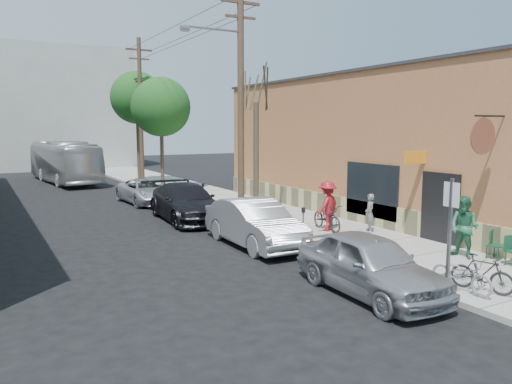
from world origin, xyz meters
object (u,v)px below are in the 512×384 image
sign_post (450,224)px  patron_green (464,227)px  parking_meter_far (203,191)px  car_0 (370,264)px  parking_meter_near (303,219)px  parked_bike_a (482,273)px  tree_leafy_mid (161,107)px  tree_leafy_far (137,98)px  car_1 (255,223)px  parked_bike_b (462,274)px  patron_grey (370,213)px  utility_pole_near (240,98)px  cyclist (327,206)px  bus (64,162)px  patio_chair_a (496,245)px  tree_bare (256,162)px  car_2 (186,202)px  car_3 (147,191)px

sign_post → patron_green: bearing=32.4°
parking_meter_far → car_0: 13.84m
parking_meter_near → parked_bike_a: bearing=-83.1°
parking_meter_far → tree_leafy_mid: tree_leafy_mid is taller
tree_leafy_far → car_1: bearing=-95.4°
parked_bike_b → parking_meter_near: bearing=89.0°
patron_grey → patron_green: (-0.14, -4.37, 0.22)m
parking_meter_far → patron_green: patron_green is taller
utility_pole_near → cyclist: bearing=-64.4°
tree_leafy_far → car_0: 27.48m
tree_leafy_mid → car_1: size_ratio=1.44×
bus → cyclist: bearing=-81.8°
tree_leafy_mid → patio_chair_a: 22.14m
parking_meter_near → car_0: 5.20m
tree_leafy_far → patron_grey: size_ratio=5.41×
parking_meter_near → car_0: bearing=-106.2°
tree_leafy_far → patio_chair_a: bearing=-82.9°
parking_meter_near → patio_chair_a: size_ratio=1.41×
parking_meter_near → tree_bare: (0.55, 4.34, 1.70)m
sign_post → utility_pole_near: 11.69m
sign_post → tree_leafy_mid: bearing=88.9°
patio_chair_a → car_2: size_ratio=0.16×
tree_bare → parked_bike_a: 11.06m
patron_grey → car_3: 13.26m
tree_leafy_far → car_0: tree_leafy_far is taller
car_3 → parked_bike_b: bearing=-86.2°
tree_leafy_mid → patio_chair_a: (3.30, -21.36, -4.84)m
parking_meter_far → patron_green: 13.31m
patron_grey → cyclist: size_ratio=0.76×
sign_post → car_1: size_ratio=0.56×
sign_post → cyclist: 7.56m
tree_bare → car_0: 9.73m
car_1 → bus: bus is taller
parked_bike_a → parked_bike_b: bearing=132.4°
parking_meter_near → tree_leafy_far: 22.50m
parked_bike_b → car_3: 18.87m
car_2 → tree_leafy_mid: bearing=80.4°
parking_meter_near → car_0: car_0 is taller
tree_bare → car_1: 4.40m
tree_bare → car_3: 8.69m
utility_pole_near → car_3: 9.01m
tree_leafy_mid → parking_meter_near: bearing=-91.9°
utility_pole_near → tree_leafy_far: size_ratio=1.25×
parking_meter_near → utility_pole_near: (0.14, 5.05, 4.43)m
patron_green → car_1: (-4.55, 5.06, -0.29)m
tree_leafy_mid → tree_leafy_far: 5.34m
parking_meter_far → tree_bare: bearing=-82.9°
patio_chair_a → bus: bearing=79.7°
car_2 → utility_pole_near: bearing=-38.2°
car_0 → car_1: (0.00, 5.88, 0.05)m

